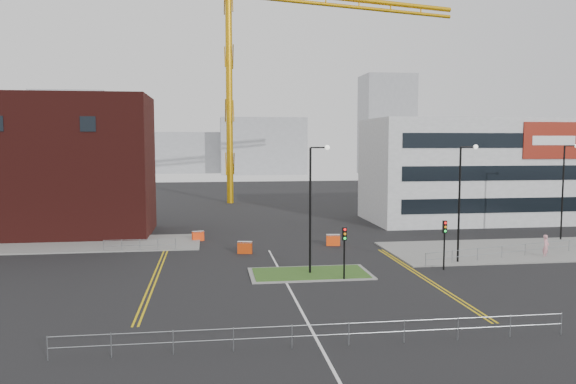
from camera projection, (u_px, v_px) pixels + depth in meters
name	position (u px, v px, depth m)	size (l,w,h in m)	color
ground	(300.00, 308.00, 31.76)	(200.00, 200.00, 0.00)	black
pavement_left	(44.00, 245.00, 50.73)	(28.00, 8.00, 0.12)	slate
pavement_right	(525.00, 250.00, 48.57)	(24.00, 10.00, 0.12)	slate
island_kerb	(310.00, 274.00, 39.92)	(8.60, 4.60, 0.08)	slate
grass_island	(310.00, 273.00, 39.92)	(8.00, 4.00, 0.12)	#254818
brick_building	(27.00, 167.00, 55.63)	(24.20, 10.07, 14.24)	#411310
office_block	(474.00, 170.00, 66.31)	(25.00, 12.20, 12.00)	#B0B2B5
tower_crane	(266.00, 38.00, 85.69)	(51.63, 13.96, 36.24)	#C78B0B
streetlamp_island	(313.00, 199.00, 39.46)	(1.46, 0.36, 9.18)	black
streetlamp_right_near	(462.00, 194.00, 43.07)	(1.46, 0.36, 9.18)	black
streetlamp_right_far	(565.00, 184.00, 52.87)	(1.46, 0.36, 9.18)	black
traffic_light_island	(344.00, 243.00, 37.97)	(0.28, 0.33, 3.65)	black
traffic_light_right	(445.00, 235.00, 41.04)	(0.28, 0.33, 3.65)	black
railing_front	(321.00, 330.00, 25.77)	(24.05, 0.05, 1.10)	gray
railing_left	(140.00, 243.00, 47.95)	(6.05, 0.05, 1.10)	gray
railing_right	(525.00, 247.00, 45.83)	(19.05, 5.05, 1.10)	gray
centre_line	(295.00, 299.00, 33.73)	(0.15, 30.00, 0.01)	silver
yellow_left_a	(155.00, 273.00, 40.40)	(0.12, 24.00, 0.01)	gold
yellow_left_b	(159.00, 272.00, 40.44)	(0.12, 24.00, 0.01)	gold
yellow_right_a	(421.00, 277.00, 38.98)	(0.12, 20.00, 0.01)	gold
yellow_right_b	(425.00, 277.00, 39.02)	(0.12, 20.00, 0.01)	gold
skyline_a	(72.00, 135.00, 143.68)	(18.00, 12.00, 22.00)	gray
skyline_b	(263.00, 146.00, 160.64)	(24.00, 12.00, 16.00)	gray
skyline_c	(387.00, 125.00, 159.93)	(14.00, 12.00, 28.00)	gray
skyline_d	(200.00, 152.00, 168.23)	(30.00, 12.00, 12.00)	gray
pedestrian	(546.00, 246.00, 45.45)	(0.69, 0.45, 1.88)	pink
barrier_left	(198.00, 236.00, 53.20)	(1.16, 0.63, 0.93)	#FF3E0E
barrier_mid	(245.00, 247.00, 47.20)	(1.28, 0.64, 1.03)	#C6390B
barrier_right	(333.00, 239.00, 50.78)	(1.26, 0.56, 1.03)	#FC450E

